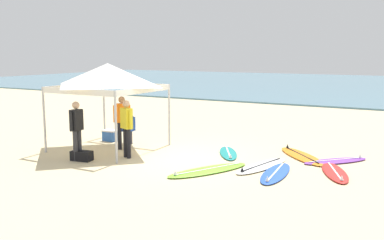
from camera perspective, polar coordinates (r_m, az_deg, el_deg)
The scene contains 16 objects.
ground_plane at distance 12.93m, azimuth -2.43°, elevation -4.95°, with size 80.00×80.00×0.00m, color beige.
sea at distance 43.55m, azimuth 20.33°, elevation 4.33°, with size 80.00×36.00×0.10m, color #568499.
canopy_tent at distance 14.06m, azimuth -10.98°, elevation 5.85°, with size 2.92×2.92×2.75m.
surfboard_red at distance 11.84m, azimuth 18.23°, elevation -6.52°, with size 1.27×2.09×0.19m.
surfboard_lime at distance 11.45m, azimuth 2.11°, elevation -6.59°, with size 1.72×2.51×0.19m.
surfboard_teal at distance 13.38m, azimuth 4.77°, elevation -4.34°, with size 1.34×1.86×0.19m.
surfboard_orange at distance 13.38m, azimuth 14.20°, elevation -4.59°, with size 2.09×2.24×0.19m.
surfboard_blue at distance 11.38m, azimuth 10.92°, elevation -6.85°, with size 0.80×2.23×0.19m.
surfboard_white at distance 12.02m, azimuth 9.13°, elevation -5.96°, with size 1.09×2.32×0.19m.
surfboard_purple at distance 13.06m, azimuth 18.37°, elevation -5.11°, with size 1.79×1.87×0.19m.
person_black at distance 12.84m, azimuth -14.91°, elevation -0.84°, with size 0.25×0.55×1.71m.
person_orange at distance 14.01m, azimuth -9.17°, elevation 0.14°, with size 0.43×0.41×1.71m.
person_yellow at distance 12.86m, azimuth -8.58°, elevation -0.62°, with size 0.51×0.34×1.71m.
person_blue at distance 14.81m, azimuth -8.46°, elevation -0.67°, with size 0.39×0.46×1.20m.
gear_bag_near_tent at distance 12.94m, azimuth -14.28°, elevation -4.58°, with size 0.60×0.32×0.28m, color black.
cooler_box at distance 15.55m, azimuth -10.67°, elevation -1.99°, with size 0.50×0.36×0.39m.
Camera 1 is at (6.56, -10.70, 3.09)m, focal length 40.61 mm.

